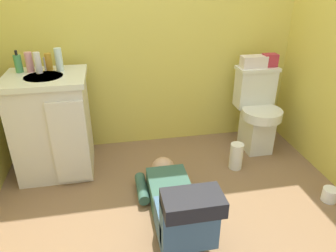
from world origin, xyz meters
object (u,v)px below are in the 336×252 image
at_px(vanity_cabinet, 53,125).
at_px(faucet, 45,64).
at_px(bottle_pink, 29,62).
at_px(bottle_white, 38,63).
at_px(paper_towel_roll, 236,156).
at_px(soap_dispenser, 18,63).
at_px(tissue_box, 254,62).
at_px(bottle_amber, 49,62).
at_px(bottle_clear, 59,60).
at_px(toilet_paper_roll, 330,195).
at_px(person_plumber, 176,203).
at_px(toiletry_bag, 270,60).
at_px(toilet, 257,111).

relative_size(vanity_cabinet, faucet, 8.20).
height_order(bottle_pink, bottle_white, bottle_white).
bearing_deg(faucet, bottle_pink, -168.70).
height_order(faucet, paper_towel_roll, faucet).
distance_m(soap_dispenser, bottle_pink, 0.08).
distance_m(bottle_pink, paper_towel_roll, 1.80).
height_order(faucet, tissue_box, faucet).
bearing_deg(tissue_box, faucet, -179.95).
bearing_deg(soap_dispenser, tissue_box, 0.64).
bearing_deg(vanity_cabinet, faucet, 91.31).
distance_m(soap_dispenser, bottle_amber, 0.22).
height_order(tissue_box, paper_towel_roll, tissue_box).
height_order(bottle_white, bottle_clear, bottle_clear).
height_order(paper_towel_roll, toilet_paper_roll, paper_towel_roll).
xyz_separation_m(soap_dispenser, bottle_pink, (0.08, -0.00, 0.01)).
distance_m(faucet, person_plumber, 1.45).
relative_size(tissue_box, toilet_paper_roll, 2.00).
relative_size(toiletry_bag, bottle_amber, 0.95).
xyz_separation_m(toiletry_bag, bottle_pink, (-1.98, -0.02, 0.09)).
height_order(faucet, person_plumber, faucet).
bearing_deg(toiletry_bag, bottle_white, -177.89).
distance_m(toilet, bottle_amber, 1.82).
relative_size(faucet, bottle_white, 0.64).
bearing_deg(bottle_amber, faucet, 169.29).
relative_size(toilet, toiletry_bag, 6.05).
xyz_separation_m(tissue_box, bottle_pink, (-1.83, -0.02, 0.09)).
height_order(faucet, bottle_white, bottle_white).
bearing_deg(person_plumber, bottle_clear, 128.04).
bearing_deg(bottle_white, bottle_pink, 145.82).
height_order(vanity_cabinet, bottle_amber, bottle_amber).
distance_m(toiletry_bag, bottle_clear, 1.77).
relative_size(person_plumber, bottle_amber, 8.16).
bearing_deg(bottle_pink, paper_towel_roll, -13.78).
relative_size(toilet, bottle_amber, 5.75).
xyz_separation_m(faucet, bottle_clear, (0.11, -0.04, 0.04)).
height_order(toilet, tissue_box, tissue_box).
xyz_separation_m(bottle_white, bottle_clear, (0.15, 0.03, 0.01)).
xyz_separation_m(person_plumber, bottle_amber, (-0.80, 0.96, 0.71)).
relative_size(toilet, bottle_pink, 5.02).
height_order(faucet, bottle_amber, bottle_amber).
height_order(vanity_cabinet, bottle_white, bottle_white).
distance_m(soap_dispenser, paper_towel_roll, 1.87).
xyz_separation_m(person_plumber, bottle_white, (-0.87, 0.89, 0.72)).
relative_size(person_plumber, bottle_white, 6.81).
relative_size(vanity_cabinet, paper_towel_roll, 3.60).
xyz_separation_m(person_plumber, soap_dispenser, (-1.02, 0.94, 0.71)).
height_order(person_plumber, tissue_box, tissue_box).
relative_size(toilet, bottle_clear, 4.27).
distance_m(vanity_cabinet, bottle_white, 0.49).
height_order(faucet, soap_dispenser, soap_dispenser).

